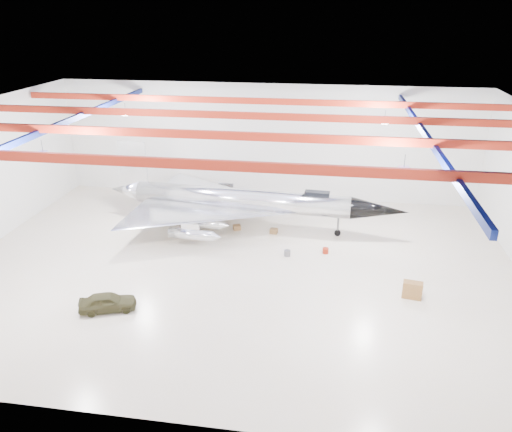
# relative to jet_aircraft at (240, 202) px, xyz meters

# --- Properties ---
(floor) EXTENTS (40.00, 40.00, 0.00)m
(floor) POSITION_rel_jet_aircraft_xyz_m (1.06, -7.04, -2.28)
(floor) COLOR beige
(floor) RESTS_ON ground
(wall_back) EXTENTS (40.00, 0.00, 40.00)m
(wall_back) POSITION_rel_jet_aircraft_xyz_m (1.06, 7.96, 3.22)
(wall_back) COLOR silver
(wall_back) RESTS_ON floor
(ceiling) EXTENTS (40.00, 40.00, 0.00)m
(ceiling) POSITION_rel_jet_aircraft_xyz_m (1.06, -7.04, 8.72)
(ceiling) COLOR #0A0F38
(ceiling) RESTS_ON wall_back
(ceiling_structure) EXTENTS (39.50, 29.50, 1.08)m
(ceiling_structure) POSITION_rel_jet_aircraft_xyz_m (1.06, -7.04, 8.04)
(ceiling_structure) COLOR maroon
(ceiling_structure) RESTS_ON ceiling
(jet_aircraft) EXTENTS (25.55, 15.50, 6.96)m
(jet_aircraft) POSITION_rel_jet_aircraft_xyz_m (0.00, 0.00, 0.00)
(jet_aircraft) COLOR silver
(jet_aircraft) RESTS_ON floor
(jeep) EXTENTS (3.73, 2.48, 1.18)m
(jeep) POSITION_rel_jet_aircraft_xyz_m (-5.80, -13.84, -1.69)
(jeep) COLOR #39361C
(jeep) RESTS_ON floor
(desk) EXTENTS (1.32, 0.82, 1.13)m
(desk) POSITION_rel_jet_aircraft_xyz_m (13.02, -9.45, -1.72)
(desk) COLOR brown
(desk) RESTS_ON floor
(crate_ply) EXTENTS (0.54, 0.47, 0.33)m
(crate_ply) POSITION_rel_jet_aircraft_xyz_m (-4.02, -1.82, -2.12)
(crate_ply) COLOR olive
(crate_ply) RESTS_ON floor
(toolbox_red) EXTENTS (0.48, 0.38, 0.33)m
(toolbox_red) POSITION_rel_jet_aircraft_xyz_m (-3.54, 1.42, -2.12)
(toolbox_red) COLOR maroon
(toolbox_red) RESTS_ON floor
(engine_drum) EXTENTS (0.63, 0.63, 0.44)m
(engine_drum) POSITION_rel_jet_aircraft_xyz_m (4.47, -4.78, -2.06)
(engine_drum) COLOR #59595B
(engine_drum) RESTS_ON floor
(parts_bin) EXTENTS (0.67, 0.57, 0.42)m
(parts_bin) POSITION_rel_jet_aircraft_xyz_m (2.97, -0.86, -2.08)
(parts_bin) COLOR olive
(parts_bin) RESTS_ON floor
(crate_small) EXTENTS (0.45, 0.41, 0.26)m
(crate_small) POSITION_rel_jet_aircraft_xyz_m (-8.42, -1.24, -2.15)
(crate_small) COLOR #59595B
(crate_small) RESTS_ON floor
(tool_chest) EXTENTS (0.58, 0.58, 0.42)m
(tool_chest) POSITION_rel_jet_aircraft_xyz_m (7.34, -3.89, -2.07)
(tool_chest) COLOR maroon
(tool_chest) RESTS_ON floor
(oil_barrel) EXTENTS (0.75, 0.68, 0.43)m
(oil_barrel) POSITION_rel_jet_aircraft_xyz_m (-0.21, -0.62, -2.07)
(oil_barrel) COLOR olive
(oil_barrel) RESTS_ON floor
(spares_box) EXTENTS (0.39, 0.39, 0.34)m
(spares_box) POSITION_rel_jet_aircraft_xyz_m (0.97, 3.51, -2.11)
(spares_box) COLOR #59595B
(spares_box) RESTS_ON floor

